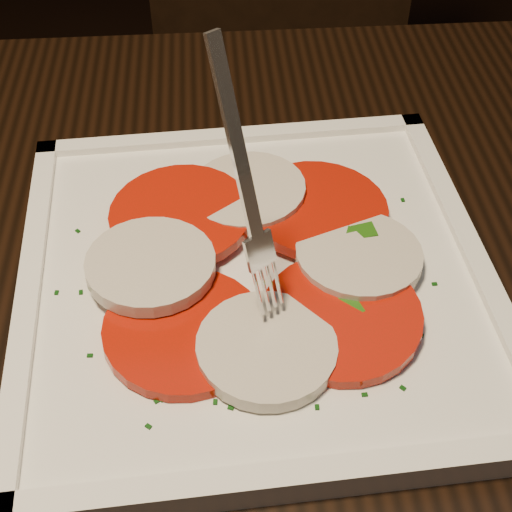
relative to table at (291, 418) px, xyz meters
The scene contains 5 objects.
table is the anchor object (origin of this frame).
chair 0.73m from the table, 80.76° to the left, with size 0.48×0.48×0.93m.
plate 0.12m from the table, 112.47° to the left, with size 0.32×0.32×0.01m, color white.
caprese_salad 0.13m from the table, 112.26° to the left, with size 0.25×0.24×0.02m.
fork 0.22m from the table, 141.26° to the left, with size 0.02×0.05×0.16m, color white, non-canonical shape.
Camera 1 is at (-0.13, -0.27, 1.12)m, focal length 50.00 mm.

